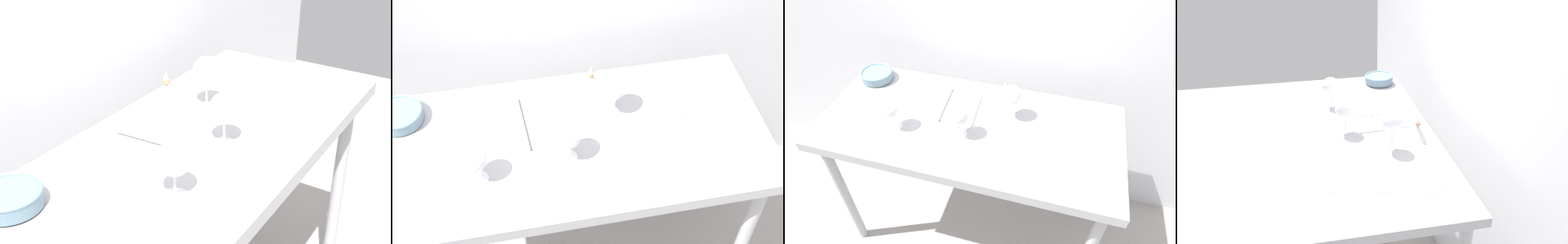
% 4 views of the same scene
% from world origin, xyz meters
% --- Properties ---
extents(back_wall, '(3.80, 0.04, 2.60)m').
position_xyz_m(back_wall, '(0.00, 0.49, 1.30)').
color(back_wall, silver).
rests_on(back_wall, ground_plane).
extents(steel_counter, '(1.40, 0.65, 0.90)m').
position_xyz_m(steel_counter, '(0.00, -0.01, 0.79)').
color(steel_counter, '#A8A8AD').
rests_on(steel_counter, ground_plane).
extents(wine_glass_far_right, '(0.10, 0.10, 0.18)m').
position_xyz_m(wine_glass_far_right, '(0.17, 0.09, 1.03)').
color(wine_glass_far_right, white).
rests_on(wine_glass_far_right, steel_counter).
extents(wine_glass_near_center, '(0.09, 0.09, 0.16)m').
position_xyz_m(wine_glass_near_center, '(-0.02, -0.08, 1.01)').
color(wine_glass_near_center, white).
rests_on(wine_glass_near_center, steel_counter).
extents(wine_glass_near_left, '(0.09, 0.09, 0.16)m').
position_xyz_m(wine_glass_near_left, '(-0.32, -0.12, 1.01)').
color(wine_glass_near_left, white).
rests_on(wine_glass_near_left, steel_counter).
extents(open_notebook, '(0.33, 0.27, 0.01)m').
position_xyz_m(open_notebook, '(-0.14, 0.09, 0.90)').
color(open_notebook, white).
rests_on(open_notebook, steel_counter).
extents(tasting_sheet_upper, '(0.26, 0.28, 0.00)m').
position_xyz_m(tasting_sheet_upper, '(0.44, 0.16, 0.90)').
color(tasting_sheet_upper, white).
rests_on(tasting_sheet_upper, steel_counter).
extents(tasting_sheet_lower, '(0.19, 0.27, 0.00)m').
position_xyz_m(tasting_sheet_lower, '(0.40, -0.09, 0.90)').
color(tasting_sheet_lower, white).
rests_on(tasting_sheet_lower, steel_counter).
extents(tasting_bowl, '(0.17, 0.17, 0.05)m').
position_xyz_m(tasting_bowl, '(-0.58, 0.20, 0.93)').
color(tasting_bowl, '#4C4C4C').
rests_on(tasting_bowl, steel_counter).
extents(decanter_funnel, '(0.12, 0.12, 0.12)m').
position_xyz_m(decanter_funnel, '(0.12, 0.23, 0.94)').
color(decanter_funnel, silver).
rests_on(decanter_funnel, steel_counter).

